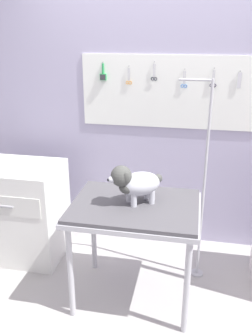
{
  "coord_description": "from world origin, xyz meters",
  "views": [
    {
      "loc": [
        0.35,
        -2.02,
        2.0
      ],
      "look_at": [
        -0.12,
        0.33,
        1.08
      ],
      "focal_mm": 39.05,
      "sensor_mm": 36.0,
      "label": 1
    }
  ],
  "objects_px": {
    "grooming_table": "(135,214)",
    "counter_left": "(19,211)",
    "dog": "(135,183)",
    "grooming_arm": "(202,192)"
  },
  "relations": [
    {
      "from": "grooming_arm",
      "to": "grooming_table",
      "type": "bearing_deg",
      "value": -141.95
    },
    {
      "from": "grooming_arm",
      "to": "dog",
      "type": "relative_size",
      "value": 4.21
    },
    {
      "from": "dog",
      "to": "counter_left",
      "type": "height_order",
      "value": "dog"
    },
    {
      "from": "grooming_table",
      "to": "counter_left",
      "type": "height_order",
      "value": "counter_left"
    },
    {
      "from": "grooming_arm",
      "to": "counter_left",
      "type": "bearing_deg",
      "value": 179.59
    },
    {
      "from": "grooming_table",
      "to": "grooming_arm",
      "type": "distance_m",
      "value": 0.61
    },
    {
      "from": "grooming_arm",
      "to": "dog",
      "type": "xyz_separation_m",
      "value": [
        -0.49,
        -0.36,
        0.2
      ]
    },
    {
      "from": "grooming_arm",
      "to": "counter_left",
      "type": "relative_size",
      "value": 1.89
    },
    {
      "from": "grooming_table",
      "to": "dog",
      "type": "bearing_deg",
      "value": 111.36
    },
    {
      "from": "grooming_table",
      "to": "dog",
      "type": "height_order",
      "value": "dog"
    }
  ]
}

